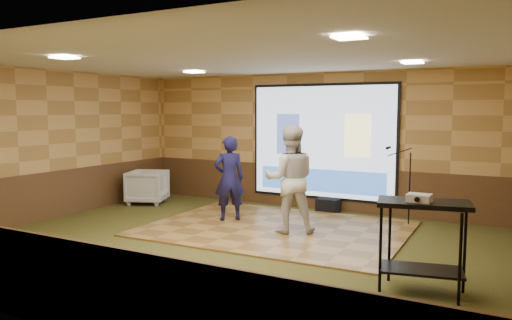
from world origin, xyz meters
The scene contains 18 objects.
ground centered at (0.00, 0.00, 0.00)m, with size 9.00×9.00×0.00m, color #2C3518.
room_shell centered at (0.00, 0.00, 2.09)m, with size 9.04×7.04×3.02m.
wainscot_back centered at (0.00, 3.48, 0.47)m, with size 9.00×0.04×0.95m, color #4F301A.
wainscot_front centered at (0.00, -3.48, 0.47)m, with size 9.00×0.04×0.95m, color #4F301A.
wainscot_left centered at (-4.48, 0.00, 0.47)m, with size 0.04×7.00×0.95m, color #4F301A.
projector_screen centered at (0.00, 3.44, 1.47)m, with size 3.32×0.06×2.52m.
downlight_nw centered at (-2.20, 1.80, 2.97)m, with size 0.32×0.32×0.02m, color beige.
downlight_ne centered at (2.20, 1.80, 2.97)m, with size 0.32×0.32×0.02m, color beige.
downlight_sw centered at (-2.20, -1.50, 2.97)m, with size 0.32×0.32×0.02m, color beige.
downlight_se centered at (2.20, -1.50, 2.97)m, with size 0.32×0.32×0.02m, color beige.
dance_floor centered at (-0.06, 1.33, 0.02)m, with size 4.60×3.51×0.03m, color #A1753B.
player_left centered at (-1.16, 1.46, 0.86)m, with size 0.60×0.40×1.65m, color #16143E.
player_right centered at (0.29, 1.16, 0.98)m, with size 0.92×0.72×1.90m, color silver.
av_table centered at (2.89, -0.68, 0.81)m, with size 1.06×0.56×1.12m.
projector centered at (2.84, -0.75, 1.16)m, with size 0.27×0.23×0.09m, color silver.
mic_stand centered at (1.96, 2.78, 0.49)m, with size 0.59×0.24×1.51m.
banquet_chair centered at (-3.84, 2.16, 0.39)m, with size 0.84×0.86×0.79m, color gray.
duffel_bag centered at (0.23, 3.25, 0.15)m, with size 0.47×0.31×0.29m, color black.
Camera 1 is at (3.93, -6.76, 2.20)m, focal length 35.00 mm.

